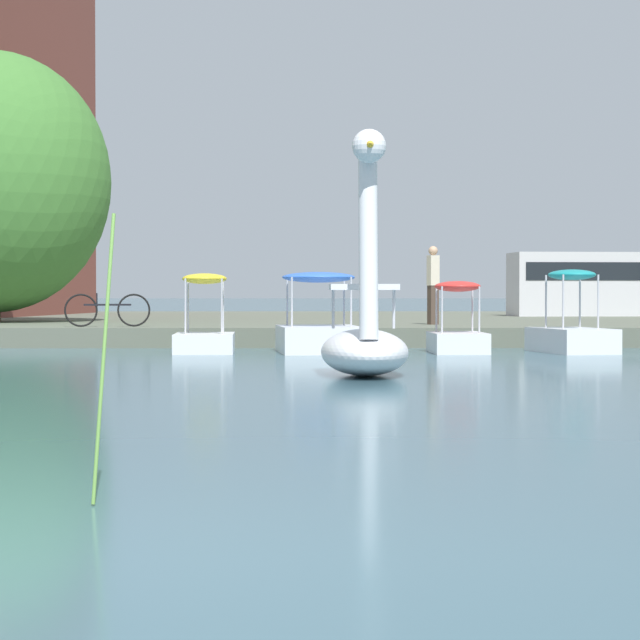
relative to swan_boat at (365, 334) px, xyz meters
name	(u,v)px	position (x,y,z in m)	size (l,w,h in m)	color
ground_plane	(114,554)	(-1.57, -12.02, -0.56)	(569.87, 569.87, 0.00)	#385966
shore_bank_far	(282,324)	(-1.57, 21.08, -0.35)	(113.48, 24.46, 0.41)	#5B6051
swan_boat	(365,334)	(0.00, 0.00, 0.00)	(1.22, 2.61, 3.20)	white
pedal_boat_yellow	(205,330)	(-2.71, 6.87, -0.14)	(1.16, 1.95, 1.48)	white
pedal_boat_blue	(319,328)	(-0.58, 6.92, -0.11)	(1.68, 2.46, 1.51)	white
pedal_boat_red	(457,330)	(2.01, 6.79, -0.14)	(1.01, 1.87, 1.34)	white
pedal_boat_teal	(572,330)	(4.16, 6.85, -0.14)	(1.46, 2.27, 1.56)	white
person_on_path	(433,284)	(2.03, 11.80, 0.77)	(0.28, 0.28, 1.76)	#47382D
bicycle_parked	(107,310)	(-4.99, 9.87, 0.20)	(1.76, 0.39, 0.71)	black
parked_van	(592,282)	(7.98, 22.88, 0.91)	(5.08, 2.20, 1.96)	silver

